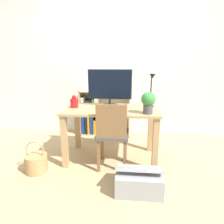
{
  "coord_description": "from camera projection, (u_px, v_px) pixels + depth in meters",
  "views": [
    {
      "loc": [
        0.25,
        -2.45,
        1.3
      ],
      "look_at": [
        0.0,
        0.1,
        0.66
      ],
      "focal_mm": 30.0,
      "sensor_mm": 36.0,
      "label": 1
    }
  ],
  "objects": [
    {
      "name": "desk",
      "position": [
        111.0,
        118.0,
        2.56
      ],
      "size": [
        1.25,
        0.71,
        0.73
      ],
      "color": "tan",
      "rests_on": "ground_plane"
    },
    {
      "name": "wall_back",
      "position": [
        117.0,
        65.0,
        3.47
      ],
      "size": [
        8.0,
        0.05,
        2.6
      ],
      "color": "silver",
      "rests_on": "ground_plane"
    },
    {
      "name": "desk_lamp",
      "position": [
        152.0,
        87.0,
        2.52
      ],
      "size": [
        0.1,
        0.19,
        0.46
      ],
      "color": "black",
      "rests_on": "desk"
    },
    {
      "name": "monitor",
      "position": [
        110.0,
        86.0,
        2.65
      ],
      "size": [
        0.62,
        0.23,
        0.51
      ],
      "color": "#232326",
      "rests_on": "desk"
    },
    {
      "name": "ground_plane",
      "position": [
        111.0,
        158.0,
        2.71
      ],
      "size": [
        10.0,
        10.0,
        0.0
      ],
      "primitive_type": "plane",
      "color": "tan"
    },
    {
      "name": "keyboard",
      "position": [
        110.0,
        109.0,
        2.5
      ],
      "size": [
        0.31,
        0.13,
        0.02
      ],
      "color": "black",
      "rests_on": "desk"
    },
    {
      "name": "chair",
      "position": [
        112.0,
        133.0,
        2.32
      ],
      "size": [
        0.4,
        0.4,
        0.87
      ],
      "rotation": [
        0.0,
        0.0,
        -0.01
      ],
      "color": "#4C4C51",
      "rests_on": "ground_plane"
    },
    {
      "name": "storage_box",
      "position": [
        139.0,
        181.0,
        1.97
      ],
      "size": [
        0.49,
        0.38,
        0.29
      ],
      "color": "#999EA3",
      "rests_on": "ground_plane"
    },
    {
      "name": "basket",
      "position": [
        36.0,
        163.0,
        2.34
      ],
      "size": [
        0.27,
        0.27,
        0.4
      ],
      "color": "tan",
      "rests_on": "ground_plane"
    },
    {
      "name": "vase",
      "position": [
        74.0,
        102.0,
        2.58
      ],
      "size": [
        0.11,
        0.11,
        0.17
      ],
      "color": "red",
      "rests_on": "desk"
    },
    {
      "name": "bookshelf",
      "position": [
        96.0,
        115.0,
        3.57
      ],
      "size": [
        0.93,
        0.28,
        0.84
      ],
      "color": "tan",
      "rests_on": "ground_plane"
    },
    {
      "name": "potted_plant",
      "position": [
        148.0,
        101.0,
        2.23
      ],
      "size": [
        0.17,
        0.17,
        0.26
      ],
      "color": "#4C4C51",
      "rests_on": "desk"
    }
  ]
}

